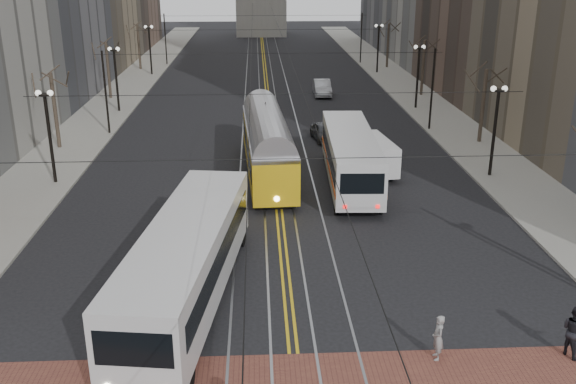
{
  "coord_description": "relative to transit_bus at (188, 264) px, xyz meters",
  "views": [
    {
      "loc": [
        -1.17,
        -20.29,
        13.11
      ],
      "look_at": [
        0.23,
        7.55,
        3.0
      ],
      "focal_mm": 40.0,
      "sensor_mm": 36.0,
      "label": 1
    }
  ],
  "objects": [
    {
      "name": "centre_lines",
      "position": [
        4.01,
        42.13,
        -1.7
      ],
      "size": [
        0.42,
        130.0,
        0.01
      ],
      "primitive_type": "cube",
      "color": "gold",
      "rests_on": "ground"
    },
    {
      "name": "sedan_grey",
      "position": [
        8.01,
        24.6,
        -1.04
      ],
      "size": [
        2.14,
        4.11,
        1.33
      ],
      "primitive_type": "imported",
      "rotation": [
        0.0,
        0.0,
        0.15
      ],
      "color": "#3C3F44",
      "rests_on": "ground"
    },
    {
      "name": "trolley_wires",
      "position": [
        4.01,
        31.96,
        2.07
      ],
      "size": [
        25.96,
        120.0,
        6.6
      ],
      "color": "black",
      "rests_on": "ground"
    },
    {
      "name": "cargo_van",
      "position": [
        10.37,
        16.31,
        -0.58
      ],
      "size": [
        2.57,
        5.28,
        2.25
      ],
      "primitive_type": "cube",
      "rotation": [
        0.0,
        0.0,
        0.12
      ],
      "color": "silver",
      "rests_on": "ground"
    },
    {
      "name": "sedan_silver",
      "position": [
        9.63,
        41.96,
        -0.92
      ],
      "size": [
        1.76,
        4.8,
        1.57
      ],
      "primitive_type": "imported",
      "rotation": [
        0.0,
        0.0,
        -0.02
      ],
      "color": "#B3B6BB",
      "rests_on": "ground"
    },
    {
      "name": "streetcar_rails",
      "position": [
        4.01,
        42.13,
        -1.7
      ],
      "size": [
        4.8,
        130.0,
        0.02
      ],
      "primitive_type": "cube",
      "color": "gray",
      "rests_on": "ground"
    },
    {
      "name": "ground",
      "position": [
        4.01,
        -2.87,
        -1.7
      ],
      "size": [
        260.0,
        260.0,
        0.0
      ],
      "primitive_type": "plane",
      "color": "black",
      "rests_on": "ground"
    },
    {
      "name": "streetcar",
      "position": [
        3.51,
        16.42,
        -0.05
      ],
      "size": [
        3.31,
        14.12,
        3.3
      ],
      "primitive_type": "cube",
      "rotation": [
        0.0,
        0.0,
        0.05
      ],
      "color": "gold",
      "rests_on": "ground"
    },
    {
      "name": "sidewalk_left",
      "position": [
        -10.99,
        42.13,
        -1.63
      ],
      "size": [
        5.0,
        140.0,
        0.15
      ],
      "primitive_type": "cube",
      "color": "gray",
      "rests_on": "ground"
    },
    {
      "name": "pedestrian_c",
      "position": [
        13.76,
        -4.39,
        -0.72
      ],
      "size": [
        1.02,
        1.14,
        1.94
      ],
      "primitive_type": "imported",
      "rotation": [
        0.0,
        0.0,
        1.94
      ],
      "color": "black",
      "rests_on": "crosswalk_band"
    },
    {
      "name": "sidewalk_right",
      "position": [
        19.01,
        42.13,
        -1.63
      ],
      "size": [
        5.0,
        140.0,
        0.15
      ],
      "primitive_type": "cube",
      "color": "gray",
      "rests_on": "ground"
    },
    {
      "name": "lamp_posts",
      "position": [
        4.01,
        25.88,
        1.1
      ],
      "size": [
        27.6,
        57.2,
        5.6
      ],
      "color": "black",
      "rests_on": "ground"
    },
    {
      "name": "rear_bus",
      "position": [
        8.54,
        14.25,
        -0.09
      ],
      "size": [
        3.22,
        12.49,
        3.23
      ],
      "primitive_type": "cube",
      "rotation": [
        0.0,
        0.0,
        -0.04
      ],
      "color": "silver",
      "rests_on": "ground"
    },
    {
      "name": "transit_bus",
      "position": [
        0.0,
        0.0,
        0.0
      ],
      "size": [
        4.66,
        13.89,
        3.41
      ],
      "primitive_type": "cube",
      "rotation": [
        0.0,
        0.0,
        -0.14
      ],
      "color": "silver",
      "rests_on": "ground"
    },
    {
      "name": "street_trees",
      "position": [
        4.01,
        32.38,
        1.1
      ],
      "size": [
        31.68,
        53.28,
        5.6
      ],
      "color": "#382D23",
      "rests_on": "ground"
    },
    {
      "name": "pedestrian_b",
      "position": [
        8.97,
        -4.37,
        -0.86
      ],
      "size": [
        0.43,
        0.62,
        1.66
      ],
      "primitive_type": "imported",
      "rotation": [
        0.0,
        0.0,
        4.66
      ],
      "color": "gray",
      "rests_on": "crosswalk_band"
    }
  ]
}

